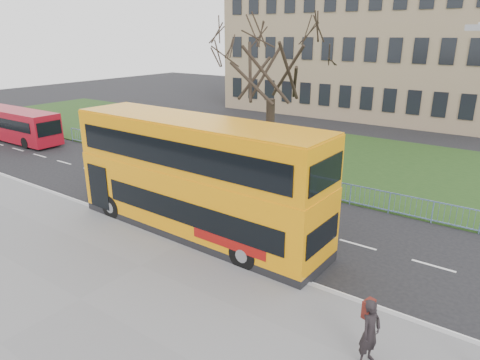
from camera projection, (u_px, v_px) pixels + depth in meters
name	position (u px, v px, depth m)	size (l,w,h in m)	color
ground	(210.00, 230.00, 19.34)	(120.00, 120.00, 0.00)	black
pavement	(80.00, 301.00, 14.12)	(80.00, 10.50, 0.12)	slate
kerb	(186.00, 241.00, 18.13)	(80.00, 0.20, 0.14)	gray
grass_verge	(337.00, 158.00, 30.36)	(80.00, 15.40, 0.08)	#1A3714
guard_railing	(283.00, 180.00, 24.26)	(40.00, 0.12, 1.10)	#6D8BC2
bare_tree	(271.00, 86.00, 26.98)	(7.33, 7.33, 10.47)	black
civic_building	(375.00, 47.00, 46.81)	(30.00, 15.00, 14.00)	#907A5B
yellow_bus	(196.00, 175.00, 18.22)	(12.09, 3.18, 5.04)	orange
red_bus	(14.00, 124.00, 35.05)	(9.91, 2.44, 2.60)	maroon
pedestrian	(370.00, 332.00, 11.12)	(0.68, 0.45, 1.87)	black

